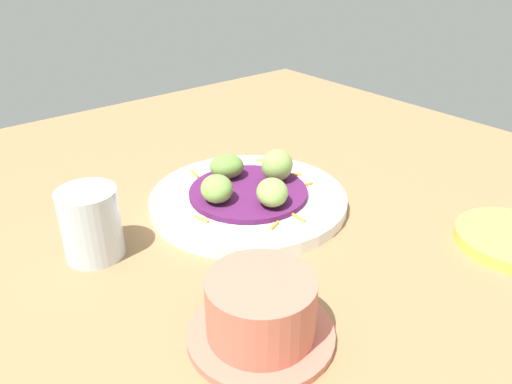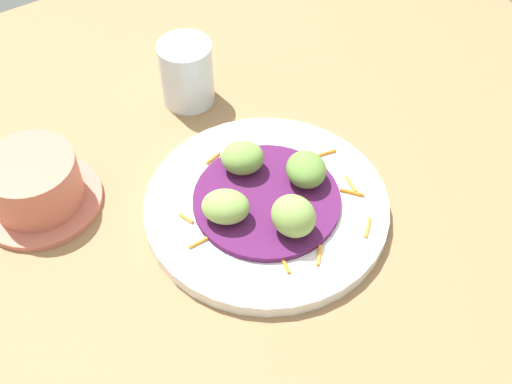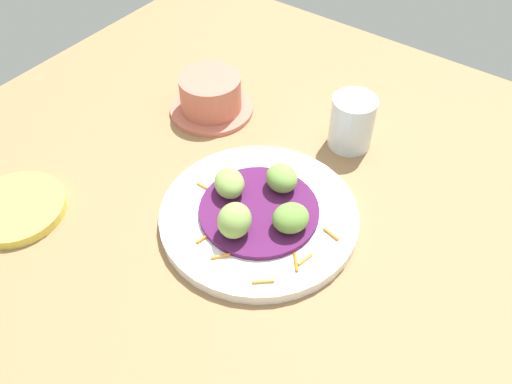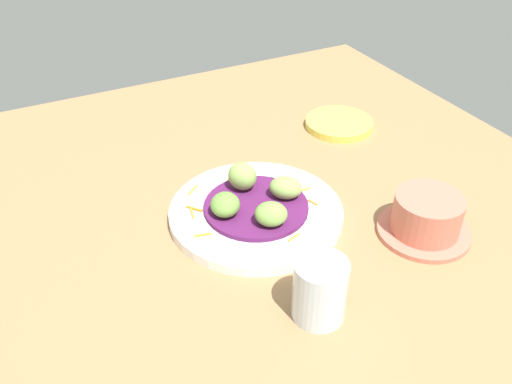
# 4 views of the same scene
# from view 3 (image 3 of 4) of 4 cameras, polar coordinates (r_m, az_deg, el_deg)

# --- Properties ---
(table_surface) EXTENTS (1.10, 1.10, 0.02)m
(table_surface) POSITION_cam_3_polar(r_m,az_deg,el_deg) (0.75, -0.86, -3.80)
(table_surface) COLOR #936D47
(table_surface) RESTS_ON ground
(main_plate) EXTENTS (0.27, 0.27, 0.02)m
(main_plate) POSITION_cam_3_polar(r_m,az_deg,el_deg) (0.74, 0.31, -2.56)
(main_plate) COLOR white
(main_plate) RESTS_ON table_surface
(cabbage_bed) EXTENTS (0.16, 0.16, 0.01)m
(cabbage_bed) POSITION_cam_3_polar(r_m,az_deg,el_deg) (0.73, 0.32, -1.95)
(cabbage_bed) COLOR #51194C
(cabbage_bed) RESTS_ON main_plate
(carrot_garnish) EXTENTS (0.19, 0.22, 0.00)m
(carrot_garnish) POSITION_cam_3_polar(r_m,az_deg,el_deg) (0.72, 0.43, -3.91)
(carrot_garnish) COLOR orange
(carrot_garnish) RESTS_ON main_plate
(guac_scoop_left) EXTENTS (0.06, 0.06, 0.05)m
(guac_scoop_left) POSITION_cam_3_polar(r_m,az_deg,el_deg) (0.69, -2.27, -3.01)
(guac_scoop_left) COLOR #84A851
(guac_scoop_left) RESTS_ON cabbage_bed
(guac_scoop_center) EXTENTS (0.06, 0.06, 0.03)m
(guac_scoop_center) POSITION_cam_3_polar(r_m,az_deg,el_deg) (0.70, 3.67, -2.74)
(guac_scoop_center) COLOR olive
(guac_scoop_center) RESTS_ON cabbage_bed
(guac_scoop_right) EXTENTS (0.06, 0.06, 0.04)m
(guac_scoop_right) POSITION_cam_3_polar(r_m,az_deg,el_deg) (0.75, 2.72, 1.48)
(guac_scoop_right) COLOR #759E47
(guac_scoop_right) RESTS_ON cabbage_bed
(guac_scoop_back) EXTENTS (0.06, 0.07, 0.03)m
(guac_scoop_back) POSITION_cam_3_polar(r_m,az_deg,el_deg) (0.74, -2.83, 0.94)
(guac_scoop_back) COLOR #84A851
(guac_scoop_back) RESTS_ON cabbage_bed
(side_plate_small) EXTENTS (0.13, 0.13, 0.01)m
(side_plate_small) POSITION_cam_3_polar(r_m,az_deg,el_deg) (0.82, -23.90, -1.61)
(side_plate_small) COLOR #E0CC4C
(side_plate_small) RESTS_ON table_surface
(terracotta_bowl) EXTENTS (0.14, 0.14, 0.07)m
(terracotta_bowl) POSITION_cam_3_polar(r_m,az_deg,el_deg) (0.91, -4.79, 10.03)
(terracotta_bowl) COLOR #C66B56
(terracotta_bowl) RESTS_ON table_surface
(water_glass) EXTENTS (0.07, 0.07, 0.08)m
(water_glass) POSITION_cam_3_polar(r_m,az_deg,el_deg) (0.85, 10.07, 7.25)
(water_glass) COLOR silver
(water_glass) RESTS_ON table_surface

